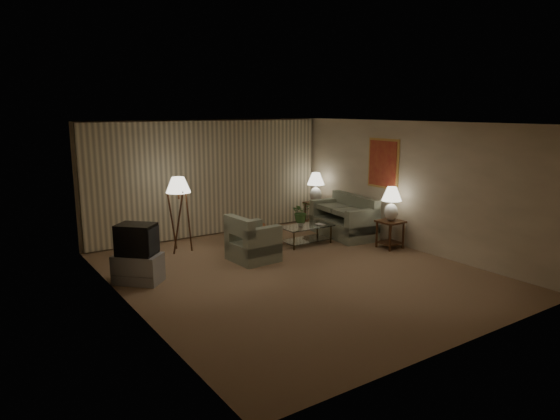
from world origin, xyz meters
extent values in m
plane|color=#8F694E|center=(0.00, 0.00, 0.00)|extent=(7.00, 7.00, 0.00)
cube|color=beige|center=(0.00, 3.50, 1.35)|extent=(6.00, 0.04, 2.70)
cube|color=beige|center=(-3.00, 0.00, 1.35)|extent=(0.04, 7.00, 2.70)
cube|color=beige|center=(3.00, 0.00, 1.35)|extent=(0.04, 7.00, 2.70)
cube|color=white|center=(0.00, 0.00, 2.70)|extent=(6.00, 7.00, 0.04)
cube|color=beige|center=(0.00, 3.42, 1.35)|extent=(5.85, 0.12, 2.65)
cube|color=gold|center=(2.98, 0.80, 1.75)|extent=(0.03, 0.90, 1.10)
cube|color=#A5231E|center=(2.95, 0.80, 1.75)|extent=(0.02, 0.80, 1.00)
cube|color=gray|center=(2.50, 1.55, 0.20)|extent=(1.89, 1.24, 0.39)
cube|color=gray|center=(-0.25, 1.07, 0.19)|extent=(0.94, 0.90, 0.38)
cube|color=#32170D|center=(2.65, 0.20, 0.58)|extent=(0.49, 0.49, 0.04)
cube|color=#32170D|center=(2.65, 0.20, 0.12)|extent=(0.42, 0.42, 0.02)
cylinder|color=#32170D|center=(2.45, 0.01, 0.28)|extent=(0.05, 0.05, 0.56)
cylinder|color=#32170D|center=(2.45, 0.40, 0.28)|extent=(0.05, 0.05, 0.56)
cylinder|color=#32170D|center=(2.85, 0.01, 0.28)|extent=(0.05, 0.05, 0.56)
cylinder|color=#32170D|center=(2.85, 0.40, 0.28)|extent=(0.05, 0.05, 0.56)
cube|color=#32170D|center=(2.65, 2.80, 0.58)|extent=(0.51, 0.43, 0.04)
cube|color=#32170D|center=(2.65, 2.80, 0.12)|extent=(0.43, 0.36, 0.02)
cylinder|color=#32170D|center=(2.45, 2.64, 0.28)|extent=(0.05, 0.05, 0.56)
cylinder|color=#32170D|center=(2.45, 2.97, 0.28)|extent=(0.05, 0.05, 0.56)
cylinder|color=#32170D|center=(2.85, 2.64, 0.28)|extent=(0.05, 0.05, 0.56)
cylinder|color=#32170D|center=(2.85, 2.97, 0.28)|extent=(0.05, 0.05, 0.56)
ellipsoid|color=white|center=(2.65, 0.20, 0.79)|extent=(0.30, 0.30, 0.37)
cylinder|color=white|center=(2.65, 0.20, 1.01)|extent=(0.03, 0.03, 0.08)
cone|color=white|center=(2.65, 0.20, 1.18)|extent=(0.42, 0.42, 0.30)
ellipsoid|color=white|center=(2.65, 2.80, 0.79)|extent=(0.31, 0.31, 0.38)
cylinder|color=white|center=(2.65, 2.80, 1.03)|extent=(0.03, 0.03, 0.09)
cone|color=white|center=(2.65, 2.80, 1.20)|extent=(0.44, 0.44, 0.31)
cube|color=silver|center=(1.34, 1.45, 0.41)|extent=(1.15, 0.63, 0.02)
cube|color=silver|center=(1.34, 1.45, 0.10)|extent=(1.07, 0.54, 0.01)
cylinder|color=#42331A|center=(0.84, 1.21, 0.20)|extent=(0.04, 0.04, 0.40)
cylinder|color=#42331A|center=(0.84, 1.70, 0.20)|extent=(0.04, 0.04, 0.40)
cylinder|color=#42331A|center=(1.85, 1.21, 0.20)|extent=(0.04, 0.04, 0.40)
cylinder|color=#42331A|center=(1.85, 1.70, 0.20)|extent=(0.04, 0.04, 0.40)
cube|color=#9C9C9E|center=(-2.55, 1.08, 0.25)|extent=(1.27, 1.27, 0.50)
cube|color=black|center=(-2.55, 1.08, 0.77)|extent=(1.06, 1.06, 0.53)
cylinder|color=#32170D|center=(-1.19, 2.47, 1.23)|extent=(0.04, 0.04, 0.23)
cone|color=white|center=(-1.19, 2.47, 1.41)|extent=(0.51, 0.51, 0.32)
cylinder|color=#9E5F35|center=(0.32, 2.13, 0.22)|extent=(0.81, 0.81, 0.44)
imported|color=white|center=(1.19, 1.45, 0.48)|extent=(0.17, 0.17, 0.14)
imported|color=#3F6C30|center=(1.19, 1.45, 0.78)|extent=(0.43, 0.38, 0.46)
imported|color=olive|center=(1.59, 1.35, 0.42)|extent=(0.19, 0.23, 0.02)
camera|label=1|loc=(-5.10, -7.08, 2.94)|focal=32.00mm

